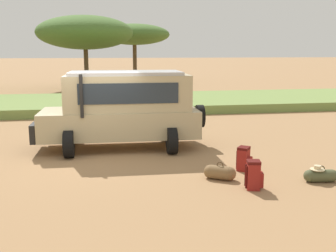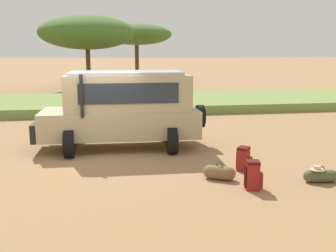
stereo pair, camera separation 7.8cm
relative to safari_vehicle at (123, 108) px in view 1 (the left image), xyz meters
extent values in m
plane|color=#9E754C|center=(-0.82, -1.05, -1.29)|extent=(320.00, 320.00, 0.00)
cube|color=olive|center=(-0.82, 9.47, -1.07)|extent=(120.00, 7.00, 0.44)
cube|color=tan|center=(-0.11, 0.00, -0.47)|extent=(4.95, 2.05, 0.84)
cube|color=tan|center=(0.14, 0.00, 0.50)|extent=(3.87, 1.90, 1.10)
cube|color=#232D38|center=(-1.38, 0.04, 0.45)|extent=(0.11, 1.56, 0.77)
cube|color=#232D38|center=(0.11, -0.91, 0.55)|extent=(2.94, 0.13, 0.60)
cube|color=#232D38|center=(0.17, 0.90, 0.55)|extent=(2.94, 0.13, 0.60)
cube|color=#B7B7B7|center=(0.09, 0.00, 1.10)|extent=(3.48, 1.81, 0.10)
cube|color=black|center=(-2.68, 0.08, -0.64)|extent=(0.21, 1.62, 0.56)
cylinder|color=black|center=(-1.24, -0.93, 0.50)|extent=(0.10, 0.10, 1.25)
cylinder|color=black|center=(-1.66, -0.92, -0.89)|extent=(0.30, 0.81, 0.80)
cylinder|color=black|center=(-1.60, 1.02, -0.89)|extent=(0.30, 0.81, 0.80)
cylinder|color=black|center=(1.38, -1.01, -0.89)|extent=(0.30, 0.81, 0.80)
cylinder|color=black|center=(1.44, 0.93, -0.89)|extent=(0.30, 0.81, 0.80)
cylinder|color=black|center=(2.48, -0.07, -0.32)|extent=(0.24, 0.74, 0.74)
cube|color=maroon|center=(2.62, -4.37, -0.99)|extent=(0.34, 0.36, 0.60)
cube|color=maroon|center=(2.80, -4.41, -1.07)|extent=(0.13, 0.24, 0.33)
cube|color=#4D100E|center=(2.62, -4.37, -0.66)|extent=(0.35, 0.35, 0.07)
cylinder|color=#4D100E|center=(2.48, -4.27, -0.99)|extent=(0.04, 0.04, 0.51)
cylinder|color=#4D100E|center=(2.45, -4.41, -0.99)|extent=(0.04, 0.04, 0.51)
cube|color=maroon|center=(2.91, -2.98, -1.01)|extent=(0.41, 0.43, 0.56)
cube|color=maroon|center=(3.05, -3.08, -1.08)|extent=(0.22, 0.25, 0.31)
cube|color=#4D100E|center=(2.91, -2.98, -0.70)|extent=(0.41, 0.42, 0.07)
cylinder|color=#4D100E|center=(2.85, -2.83, -1.01)|extent=(0.04, 0.04, 0.48)
cylinder|color=#4D100E|center=(2.75, -2.95, -1.01)|extent=(0.04, 0.04, 0.48)
cylinder|color=#4C5133|center=(4.41, -4.18, -1.15)|extent=(0.57, 0.36, 0.30)
sphere|color=#4C5133|center=(4.14, -4.14, -1.15)|extent=(0.29, 0.29, 0.29)
sphere|color=#4C5133|center=(4.67, -4.21, -1.15)|extent=(0.29, 0.29, 0.29)
torus|color=#2D301E|center=(4.41, -4.18, -0.98)|extent=(0.17, 0.04, 0.16)
cylinder|color=beige|center=(4.31, -4.17, -0.98)|extent=(0.34, 0.34, 0.02)
cylinder|color=beige|center=(4.31, -4.17, -0.94)|extent=(0.17, 0.17, 0.09)
cylinder|color=brown|center=(2.09, -3.59, -1.13)|extent=(0.57, 0.53, 0.34)
sphere|color=brown|center=(1.89, -3.47, -1.13)|extent=(0.33, 0.33, 0.33)
sphere|color=brown|center=(2.29, -3.71, -1.13)|extent=(0.33, 0.33, 0.33)
torus|color=#493721|center=(2.09, -3.59, -0.94)|extent=(0.15, 0.11, 0.16)
cylinder|color=brown|center=(-1.73, 19.79, 0.38)|extent=(0.35, 0.35, 3.34)
ellipsoid|color=#476B2D|center=(-1.73, 19.79, 3.16)|extent=(7.51, 8.13, 2.62)
cylinder|color=brown|center=(2.75, 26.74, 0.59)|extent=(0.39, 0.39, 3.76)
ellipsoid|color=#476B2D|center=(2.75, 26.74, 3.33)|extent=(6.87, 5.90, 2.03)
camera|label=1|loc=(-0.70, -12.37, 1.78)|focal=42.00mm
camera|label=2|loc=(-0.63, -12.38, 1.78)|focal=42.00mm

